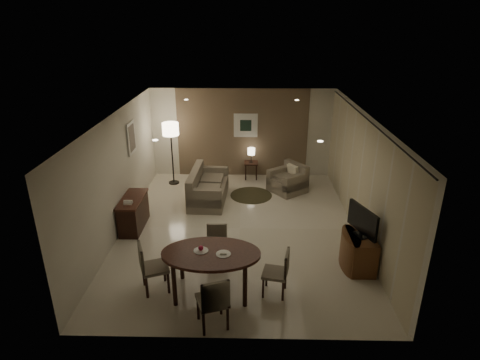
{
  "coord_description": "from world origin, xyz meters",
  "views": [
    {
      "loc": [
        0.19,
        -8.33,
        4.63
      ],
      "look_at": [
        0.0,
        0.2,
        1.15
      ],
      "focal_mm": 30.0,
      "sensor_mm": 36.0,
      "label": 1
    }
  ],
  "objects_px": {
    "armchair": "(288,178)",
    "console_desk": "(134,213)",
    "chair_left": "(155,267)",
    "tv_cabinet": "(360,251)",
    "floor_lamp": "(172,154)",
    "side_table": "(251,170)",
    "sofa": "(208,186)",
    "chair_right": "(275,272)",
    "dining_table": "(212,272)",
    "chair_near": "(212,300)",
    "chair_far": "(217,248)"
  },
  "relations": [
    {
      "from": "chair_far",
      "to": "side_table",
      "type": "distance_m",
      "value": 4.82
    },
    {
      "from": "tv_cabinet",
      "to": "chair_left",
      "type": "relative_size",
      "value": 0.94
    },
    {
      "from": "chair_far",
      "to": "chair_right",
      "type": "height_order",
      "value": "chair_right"
    },
    {
      "from": "chair_right",
      "to": "armchair",
      "type": "xyz_separation_m",
      "value": [
        0.63,
        4.58,
        -0.05
      ]
    },
    {
      "from": "tv_cabinet",
      "to": "floor_lamp",
      "type": "distance_m",
      "value": 6.16
    },
    {
      "from": "dining_table",
      "to": "chair_near",
      "type": "height_order",
      "value": "chair_near"
    },
    {
      "from": "console_desk",
      "to": "chair_left",
      "type": "xyz_separation_m",
      "value": [
        1.02,
        -2.31,
        0.1
      ]
    },
    {
      "from": "console_desk",
      "to": "tv_cabinet",
      "type": "height_order",
      "value": "console_desk"
    },
    {
      "from": "chair_left",
      "to": "side_table",
      "type": "xyz_separation_m",
      "value": [
        1.75,
        5.5,
        -0.22
      ]
    },
    {
      "from": "sofa",
      "to": "side_table",
      "type": "bearing_deg",
      "value": -32.78
    },
    {
      "from": "tv_cabinet",
      "to": "dining_table",
      "type": "relative_size",
      "value": 0.52
    },
    {
      "from": "tv_cabinet",
      "to": "chair_near",
      "type": "relative_size",
      "value": 0.93
    },
    {
      "from": "chair_near",
      "to": "sofa",
      "type": "bearing_deg",
      "value": -103.37
    },
    {
      "from": "tv_cabinet",
      "to": "dining_table",
      "type": "bearing_deg",
      "value": -163.26
    },
    {
      "from": "dining_table",
      "to": "floor_lamp",
      "type": "distance_m",
      "value": 5.36
    },
    {
      "from": "chair_right",
      "to": "floor_lamp",
      "type": "xyz_separation_m",
      "value": [
        -2.72,
        5.11,
        0.49
      ]
    },
    {
      "from": "chair_left",
      "to": "chair_far",
      "type": "bearing_deg",
      "value": -76.78
    },
    {
      "from": "chair_far",
      "to": "armchair",
      "type": "relative_size",
      "value": 0.97
    },
    {
      "from": "armchair",
      "to": "console_desk",
      "type": "bearing_deg",
      "value": -96.88
    },
    {
      "from": "sofa",
      "to": "side_table",
      "type": "distance_m",
      "value": 2.0
    },
    {
      "from": "chair_far",
      "to": "chair_right",
      "type": "distance_m",
      "value": 1.35
    },
    {
      "from": "console_desk",
      "to": "side_table",
      "type": "height_order",
      "value": "console_desk"
    },
    {
      "from": "dining_table",
      "to": "chair_right",
      "type": "xyz_separation_m",
      "value": [
        1.13,
        -0.02,
        0.03
      ]
    },
    {
      "from": "tv_cabinet",
      "to": "floor_lamp",
      "type": "relative_size",
      "value": 0.49
    },
    {
      "from": "tv_cabinet",
      "to": "chair_far",
      "type": "distance_m",
      "value": 2.82
    },
    {
      "from": "chair_near",
      "to": "armchair",
      "type": "relative_size",
      "value": 1.1
    },
    {
      "from": "dining_table",
      "to": "side_table",
      "type": "bearing_deg",
      "value": 82.55
    },
    {
      "from": "chair_left",
      "to": "chair_near",
      "type": "bearing_deg",
      "value": -150.19
    },
    {
      "from": "chair_right",
      "to": "sofa",
      "type": "xyz_separation_m",
      "value": [
        -1.56,
        3.94,
        -0.01
      ]
    },
    {
      "from": "tv_cabinet",
      "to": "sofa",
      "type": "bearing_deg",
      "value": 136.93
    },
    {
      "from": "sofa",
      "to": "armchair",
      "type": "relative_size",
      "value": 2.04
    },
    {
      "from": "console_desk",
      "to": "chair_left",
      "type": "relative_size",
      "value": 1.26
    },
    {
      "from": "dining_table",
      "to": "chair_far",
      "type": "height_order",
      "value": "chair_far"
    },
    {
      "from": "console_desk",
      "to": "dining_table",
      "type": "height_order",
      "value": "dining_table"
    },
    {
      "from": "tv_cabinet",
      "to": "armchair",
      "type": "height_order",
      "value": "armchair"
    },
    {
      "from": "chair_right",
      "to": "floor_lamp",
      "type": "height_order",
      "value": "floor_lamp"
    },
    {
      "from": "tv_cabinet",
      "to": "chair_near",
      "type": "xyz_separation_m",
      "value": [
        -2.76,
        -1.7,
        0.13
      ]
    },
    {
      "from": "chair_right",
      "to": "sofa",
      "type": "bearing_deg",
      "value": -146.48
    },
    {
      "from": "chair_near",
      "to": "sofa",
      "type": "xyz_separation_m",
      "value": [
        -0.52,
        4.76,
        -0.06
      ]
    },
    {
      "from": "console_desk",
      "to": "floor_lamp",
      "type": "height_order",
      "value": "floor_lamp"
    },
    {
      "from": "chair_far",
      "to": "chair_right",
      "type": "xyz_separation_m",
      "value": [
        1.09,
        -0.79,
        0.01
      ]
    },
    {
      "from": "tv_cabinet",
      "to": "chair_near",
      "type": "height_order",
      "value": "chair_near"
    },
    {
      "from": "sofa",
      "to": "chair_far",
      "type": "bearing_deg",
      "value": -168.9
    },
    {
      "from": "tv_cabinet",
      "to": "floor_lamp",
      "type": "bearing_deg",
      "value": 136.36
    },
    {
      "from": "tv_cabinet",
      "to": "chair_right",
      "type": "relative_size",
      "value": 1.03
    },
    {
      "from": "armchair",
      "to": "side_table",
      "type": "xyz_separation_m",
      "value": [
        -1.03,
        0.98,
        -0.13
      ]
    },
    {
      "from": "chair_far",
      "to": "sofa",
      "type": "height_order",
      "value": "chair_far"
    },
    {
      "from": "console_desk",
      "to": "side_table",
      "type": "bearing_deg",
      "value": 49.06
    },
    {
      "from": "side_table",
      "to": "chair_far",
      "type": "bearing_deg",
      "value": -98.26
    },
    {
      "from": "chair_near",
      "to": "chair_far",
      "type": "relative_size",
      "value": 1.14
    }
  ]
}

